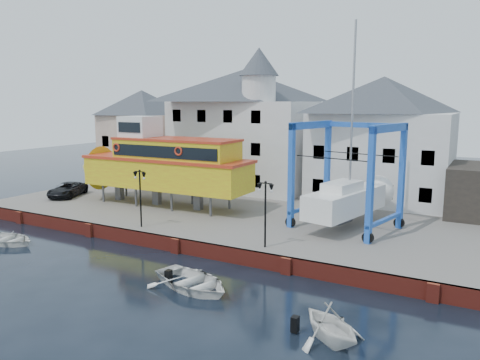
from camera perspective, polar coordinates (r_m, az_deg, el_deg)
The scene contains 14 objects.
ground at distance 31.90m, azimuth -7.78°, elevation -8.79°, with size 140.00×140.00×0.00m, color black.
hardstanding at distance 40.75m, azimuth 1.50°, elevation -3.93°, with size 44.00×22.00×1.00m, color slate.
quay_wall at distance 31.83m, azimuth -7.68°, elevation -7.89°, with size 44.00×0.47×1.00m.
building_pink at distance 55.76m, azimuth -11.74°, elevation 5.37°, with size 8.00×7.00×10.30m.
building_white_main at distance 48.52m, azimuth 0.45°, elevation 6.40°, with size 14.00×8.30×14.00m.
building_white_right at distance 44.29m, azimuth 16.87°, elevation 4.73°, with size 12.00×8.00×11.20m.
lamp_post_left at distance 34.25m, azimuth -12.11°, elevation -0.45°, with size 1.12×0.32×4.20m.
lamp_post_right at distance 28.78m, azimuth 3.12°, elevation -2.12°, with size 1.12×0.32×4.20m.
tour_boat at distance 41.51m, azimuth -10.16°, elevation 1.99°, with size 17.80×4.53×7.73m.
travel_lift at distance 35.01m, azimuth 13.43°, elevation -1.54°, with size 7.72×9.90×14.51m.
van at distance 47.79m, azimuth -20.30°, elevation -1.09°, with size 2.22×4.81×1.34m, color black.
motorboat_b at distance 26.07m, azimuth -5.82°, elevation -13.02°, with size 3.63×5.08×1.05m, color white.
motorboat_c at distance 21.16m, azimuth 10.94°, elevation -18.78°, with size 2.91×3.38×1.78m, color white.
motorboat_d at distance 37.47m, azimuth -26.49°, elevation -6.95°, with size 3.16×4.43×0.92m, color white.
Camera 1 is at (18.26, -24.18, 9.96)m, focal length 35.00 mm.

